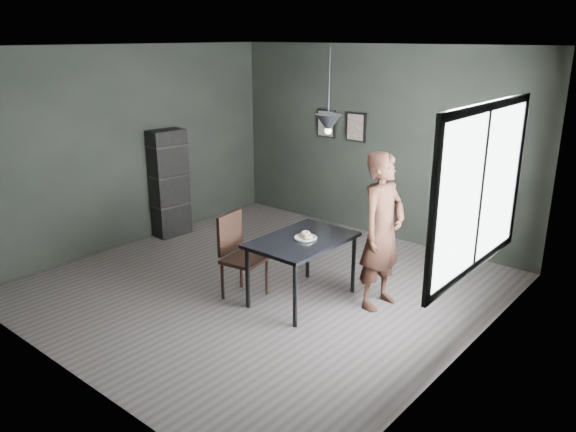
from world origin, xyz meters
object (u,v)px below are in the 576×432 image
Objects in this scene: white_plate at (305,238)px; woman at (382,231)px; wood_chair at (238,250)px; cafe_table at (302,245)px; shelf_unit at (169,183)px; pendant_lamp at (328,123)px.

woman reaches higher than white_plate.
wood_chair reaches higher than white_plate.
woman reaches higher than wood_chair.
white_plate reaches higher than cafe_table.
woman is at bearing 32.04° from cafe_table.
shelf_unit is (-2.95, 0.46, 0.04)m from white_plate.
white_plate is at bearing -3.60° from shelf_unit.
woman is (0.74, 0.46, 0.21)m from cafe_table.
shelf_unit is at bearing 94.44° from woman.
cafe_table is 1.39× the size of pendant_lamp.
shelf_unit is at bearing 173.28° from pendant_lamp.
shelf_unit is 3.43m from pendant_lamp.
shelf_unit is 1.85× the size of pendant_lamp.
pendant_lamp reaches higher than woman.
wood_chair is 1.80m from pendant_lamp.
shelf_unit is (-2.92, 0.47, 0.13)m from cafe_table.
wood_chair is at bearing -149.79° from white_plate.
white_plate is (0.03, 0.02, 0.08)m from cafe_table.
pendant_lamp reaches higher than shelf_unit.
cafe_table is 0.68× the size of woman.
white_plate is 0.81m from wood_chair.
cafe_table is at bearing -158.20° from pendant_lamp.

